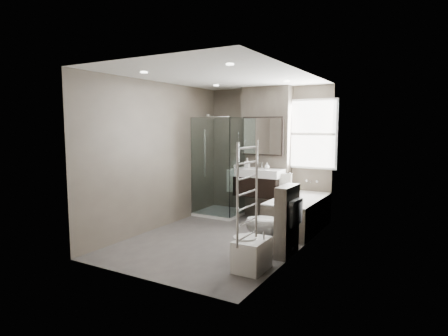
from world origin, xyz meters
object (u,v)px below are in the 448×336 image
Objects in this scene: vanity at (258,182)px; bidet at (251,254)px; bathtub at (298,212)px; toilet at (271,225)px.

vanity reaches higher than bidet.
vanity is 1.82× the size of bidet.
vanity reaches higher than bathtub.
toilet is (0.05, -1.35, 0.09)m from bathtub.
toilet is 1.56× the size of bidet.
vanity is at bearing -150.42° from toilet.
bathtub is at bearing -178.62° from toilet.
toilet is (0.97, -1.67, -0.33)m from vanity.
bidet is at bearing -67.23° from vanity.
bathtub is (0.92, -0.33, -0.43)m from vanity.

